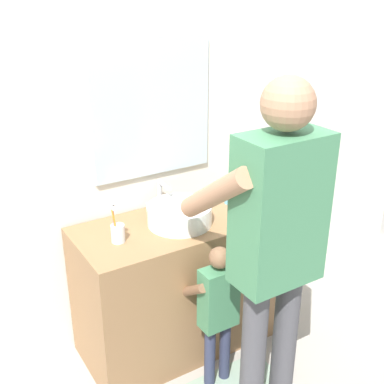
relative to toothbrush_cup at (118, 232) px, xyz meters
name	(u,v)px	position (x,y,z in m)	size (l,w,h in m)	color
ground_plane	(206,369)	(0.37, -0.27, -0.87)	(14.00, 14.00, 0.00)	#9E998E
back_wall	(148,115)	(0.37, 0.35, 0.48)	(4.40, 0.10, 2.70)	silver
vanity_cabinet	(179,284)	(0.37, 0.03, -0.46)	(1.15, 0.54, 0.81)	olive
sink_basin	(180,214)	(0.37, 0.01, 0.00)	(0.35, 0.35, 0.11)	white
faucet	(161,197)	(0.37, 0.23, 0.03)	(0.18, 0.14, 0.18)	#B7BABF
toothbrush_cup	(118,232)	(0.00, 0.00, 0.00)	(0.07, 0.07, 0.21)	silver
soap_bottle	(230,193)	(0.76, 0.09, 0.01)	(0.06, 0.06, 0.16)	#66B2D1
child_toddler	(218,305)	(0.37, -0.37, -0.36)	(0.26, 0.26, 0.85)	#2D334C
adult_parent	(276,231)	(0.48, -0.64, 0.16)	(0.53, 0.56, 1.71)	#47474C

